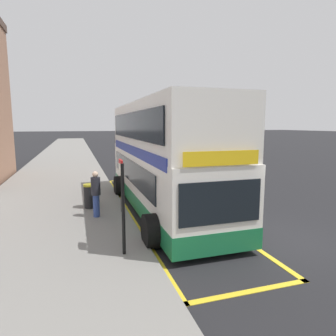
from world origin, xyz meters
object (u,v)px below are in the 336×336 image
object	(u,v)px
double_decker_bus	(162,160)
parked_car_teal_behind	(148,142)
parked_car_navy_across	(135,140)
litter_bin	(90,196)
parked_car_black_far	(131,138)
pedestrian_waiting_near_sign	(96,192)
bus_stop_sign	(123,198)

from	to	relation	value
double_decker_bus	parked_car_teal_behind	xyz separation A→B (m)	(7.21, 32.71, -1.26)
parked_car_navy_across	double_decker_bus	bearing A→B (deg)	82.84
litter_bin	double_decker_bus	bearing A→B (deg)	-11.61
parked_car_black_far	double_decker_bus	bearing A→B (deg)	-99.55
double_decker_bus	litter_bin	bearing A→B (deg)	168.39
parked_car_teal_behind	pedestrian_waiting_near_sign	bearing A→B (deg)	71.95
parked_car_navy_across	bus_stop_sign	bearing A→B (deg)	80.89
bus_stop_sign	parked_car_black_far	distance (m)	52.37
parked_car_teal_behind	pedestrian_waiting_near_sign	world-z (taller)	pedestrian_waiting_near_sign
pedestrian_waiting_near_sign	litter_bin	distance (m)	1.40
bus_stop_sign	litter_bin	size ratio (longest dim) A/B	2.52
pedestrian_waiting_near_sign	litter_bin	world-z (taller)	pedestrian_waiting_near_sign
parked_car_teal_behind	parked_car_navy_across	distance (m)	8.45
parked_car_black_far	litter_bin	size ratio (longest dim) A/B	4.26
parked_car_black_far	litter_bin	xyz separation A→B (m)	(-10.21, -46.78, -0.16)
parked_car_navy_across	litter_bin	world-z (taller)	parked_car_navy_across
parked_car_black_far	parked_car_teal_behind	size ratio (longest dim) A/B	1.00
parked_car_black_far	litter_bin	bearing A→B (deg)	-103.13
pedestrian_waiting_near_sign	parked_car_teal_behind	bearing A→B (deg)	73.38
parked_car_navy_across	litter_bin	distance (m)	41.75
pedestrian_waiting_near_sign	litter_bin	size ratio (longest dim) A/B	1.73
double_decker_bus	bus_stop_sign	distance (m)	4.72
parked_car_black_far	parked_car_navy_across	distance (m)	6.23
pedestrian_waiting_near_sign	litter_bin	bearing A→B (deg)	97.12
double_decker_bus	bus_stop_sign	bearing A→B (deg)	-119.17
double_decker_bus	bus_stop_sign	xyz separation A→B (m)	(-2.29, -4.10, -0.43)
bus_stop_sign	parked_car_black_far	bearing A→B (deg)	79.47
parked_car_navy_across	pedestrian_waiting_near_sign	world-z (taller)	pedestrian_waiting_near_sign
double_decker_bus	litter_bin	distance (m)	3.31
parked_car_teal_behind	parked_car_navy_across	bearing A→B (deg)	-89.86
double_decker_bus	pedestrian_waiting_near_sign	world-z (taller)	double_decker_bus
parked_car_black_far	litter_bin	distance (m)	47.88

